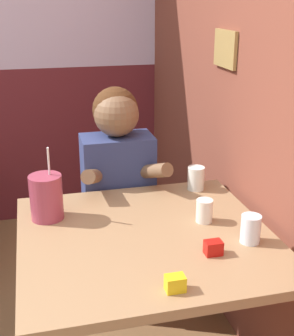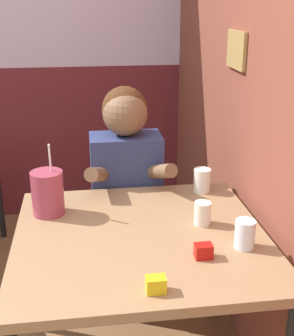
% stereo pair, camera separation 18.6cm
% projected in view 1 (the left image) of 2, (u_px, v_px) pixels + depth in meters
% --- Properties ---
extents(brick_wall_right, '(0.08, 4.21, 2.70)m').
position_uv_depth(brick_wall_right, '(220.00, 42.00, 2.26)').
color(brick_wall_right, brown).
rests_on(brick_wall_right, ground_plane).
extents(main_table, '(0.94, 0.91, 0.72)m').
position_uv_depth(main_table, '(146.00, 249.00, 1.77)').
color(main_table, '#93704C').
rests_on(main_table, ground_plane).
extents(person_seated, '(0.42, 0.41, 1.17)m').
position_uv_depth(person_seated, '(118.00, 198.00, 2.31)').
color(person_seated, navy).
rests_on(person_seated, ground_plane).
extents(cocktail_pitcher, '(0.13, 0.13, 0.30)m').
position_uv_depth(cocktail_pitcher, '(46.00, 197.00, 1.85)').
color(cocktail_pitcher, '#99384C').
rests_on(cocktail_pitcher, main_table).
extents(glass_near_pitcher, '(0.07, 0.07, 0.10)m').
position_uv_depth(glass_near_pitcher, '(251.00, 229.00, 1.68)').
color(glass_near_pitcher, silver).
rests_on(glass_near_pitcher, main_table).
extents(glass_center, '(0.08, 0.08, 0.11)m').
position_uv_depth(glass_center, '(196.00, 178.00, 2.14)').
color(glass_center, silver).
rests_on(glass_center, main_table).
extents(glass_far_side, '(0.07, 0.07, 0.09)m').
position_uv_depth(glass_far_side, '(204.00, 211.00, 1.84)').
color(glass_far_side, silver).
rests_on(glass_far_side, main_table).
extents(condiment_ketchup, '(0.06, 0.04, 0.05)m').
position_uv_depth(condiment_ketchup, '(213.00, 248.00, 1.61)').
color(condiment_ketchup, '#B7140F').
rests_on(condiment_ketchup, main_table).
extents(condiment_mustard, '(0.06, 0.04, 0.05)m').
position_uv_depth(condiment_mustard, '(175.00, 283.00, 1.41)').
color(condiment_mustard, yellow).
rests_on(condiment_mustard, main_table).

